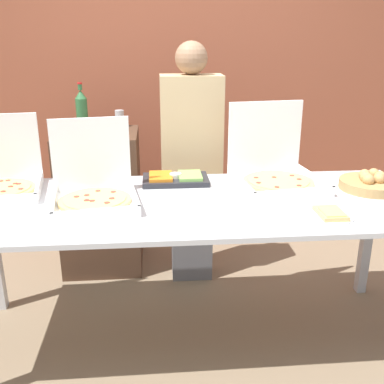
# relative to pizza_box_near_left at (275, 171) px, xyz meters

# --- Properties ---
(ground_plane) EXTENTS (16.00, 16.00, 0.00)m
(ground_plane) POSITION_rel_pizza_box_near_left_xyz_m (-0.49, -0.24, -0.93)
(ground_plane) COLOR #847056
(brick_wall_behind) EXTENTS (10.00, 0.06, 2.80)m
(brick_wall_behind) POSITION_rel_pizza_box_near_left_xyz_m (-0.49, 1.46, 0.47)
(brick_wall_behind) COLOR #9E5138
(brick_wall_behind) RESTS_ON ground_plane
(buffet_table) EXTENTS (2.48, 0.93, 0.85)m
(buffet_table) POSITION_rel_pizza_box_near_left_xyz_m (-0.49, -0.24, -0.16)
(buffet_table) COLOR silver
(buffet_table) RESTS_ON ground_plane
(pizza_box_near_left) EXTENTS (0.51, 0.52, 0.45)m
(pizza_box_near_left) POSITION_rel_pizza_box_near_left_xyz_m (0.00, 0.00, 0.00)
(pizza_box_near_left) COLOR white
(pizza_box_near_left) RESTS_ON buffet_table
(pizza_box_far_right) EXTENTS (0.47, 0.48, 0.41)m
(pizza_box_far_right) POSITION_rel_pizza_box_near_left_xyz_m (-0.99, -0.22, -0.01)
(pizza_box_far_right) COLOR white
(pizza_box_far_right) RESTS_ON buffet_table
(pizza_box_far_left) EXTENTS (0.46, 0.47, 0.40)m
(pizza_box_far_left) POSITION_rel_pizza_box_near_left_xyz_m (-1.51, -0.01, -0.01)
(pizza_box_far_left) COLOR white
(pizza_box_far_left) RESTS_ON buffet_table
(paper_plate_front_left) EXTENTS (0.22, 0.22, 0.03)m
(paper_plate_front_left) POSITION_rel_pizza_box_near_left_xyz_m (0.14, -0.50, -0.07)
(paper_plate_front_left) COLOR white
(paper_plate_front_left) RESTS_ON buffet_table
(veggie_tray) EXTENTS (0.38, 0.23, 0.05)m
(veggie_tray) POSITION_rel_pizza_box_near_left_xyz_m (-0.56, 0.08, -0.06)
(veggie_tray) COLOR #28282D
(veggie_tray) RESTS_ON buffet_table
(bread_basket) EXTENTS (0.34, 0.34, 0.10)m
(bread_basket) POSITION_rel_pizza_box_near_left_xyz_m (0.51, -0.13, -0.04)
(bread_basket) COLOR tan
(bread_basket) RESTS_ON buffet_table
(sideboard_podium) EXTENTS (0.56, 0.52, 1.02)m
(sideboard_podium) POSITION_rel_pizza_box_near_left_xyz_m (-1.08, 0.72, -0.42)
(sideboard_podium) COLOR #4C3323
(sideboard_podium) RESTS_ON ground_plane
(soda_bottle) EXTENTS (0.08, 0.08, 0.34)m
(soda_bottle) POSITION_rel_pizza_box_near_left_xyz_m (-1.18, 0.78, 0.24)
(soda_bottle) COLOR #2D6638
(soda_bottle) RESTS_ON sideboard_podium
(soda_can_silver) EXTENTS (0.07, 0.07, 0.12)m
(soda_can_silver) POSITION_rel_pizza_box_near_left_xyz_m (-0.93, 0.92, 0.15)
(soda_can_silver) COLOR silver
(soda_can_silver) RESTS_ON sideboard_podium
(person_guest_plaid) EXTENTS (0.40, 0.22, 1.63)m
(person_guest_plaid) POSITION_rel_pizza_box_near_left_xyz_m (-0.44, 0.50, -0.08)
(person_guest_plaid) COLOR slate
(person_guest_plaid) RESTS_ON ground_plane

